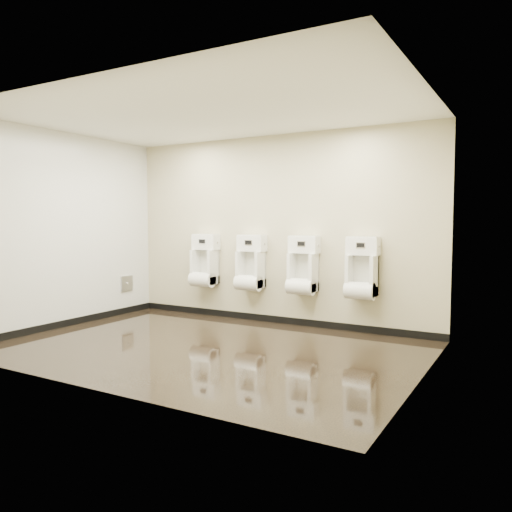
{
  "coord_description": "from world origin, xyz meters",
  "views": [
    {
      "loc": [
        3.45,
        -4.87,
        1.53
      ],
      "look_at": [
        0.36,
        0.55,
        1.09
      ],
      "focal_mm": 35.0,
      "sensor_mm": 36.0,
      "label": 1
    }
  ],
  "objects_px": {
    "urinal_0": "(204,264)",
    "urinal_3": "(362,273)",
    "urinal_2": "(303,270)",
    "urinal_1": "(250,267)",
    "access_panel": "(127,283)"
  },
  "relations": [
    {
      "from": "access_panel",
      "to": "urinal_2",
      "type": "relative_size",
      "value": 0.3
    },
    {
      "from": "urinal_1",
      "to": "urinal_2",
      "type": "relative_size",
      "value": 1.0
    },
    {
      "from": "urinal_0",
      "to": "urinal_3",
      "type": "height_order",
      "value": "same"
    },
    {
      "from": "access_panel",
      "to": "urinal_3",
      "type": "xyz_separation_m",
      "value": [
        3.87,
        0.4,
        0.34
      ]
    },
    {
      "from": "access_panel",
      "to": "urinal_0",
      "type": "height_order",
      "value": "urinal_0"
    },
    {
      "from": "urinal_0",
      "to": "urinal_1",
      "type": "height_order",
      "value": "same"
    },
    {
      "from": "urinal_0",
      "to": "urinal_2",
      "type": "xyz_separation_m",
      "value": [
        1.72,
        0.0,
        0.0
      ]
    },
    {
      "from": "urinal_0",
      "to": "urinal_2",
      "type": "relative_size",
      "value": 1.0
    },
    {
      "from": "urinal_1",
      "to": "urinal_2",
      "type": "distance_m",
      "value": 0.87
    },
    {
      "from": "urinal_0",
      "to": "urinal_1",
      "type": "distance_m",
      "value": 0.85
    },
    {
      "from": "urinal_1",
      "to": "urinal_2",
      "type": "xyz_separation_m",
      "value": [
        0.87,
        0.0,
        0.0
      ]
    },
    {
      "from": "urinal_2",
      "to": "urinal_3",
      "type": "height_order",
      "value": "same"
    },
    {
      "from": "access_panel",
      "to": "urinal_2",
      "type": "bearing_deg",
      "value": 7.65
    },
    {
      "from": "urinal_0",
      "to": "urinal_1",
      "type": "relative_size",
      "value": 1.0
    },
    {
      "from": "access_panel",
      "to": "urinal_2",
      "type": "xyz_separation_m",
      "value": [
        3.01,
        0.4,
        0.34
      ]
    }
  ]
}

